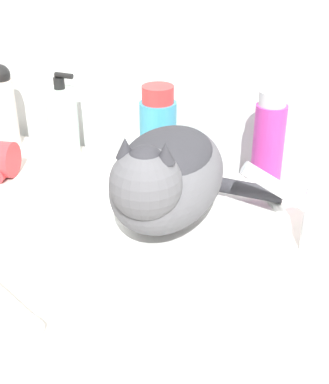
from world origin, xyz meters
name	(u,v)px	position (x,y,z in m)	size (l,w,h in m)	color
sink_basin	(168,225)	(0.00, 0.33, 0.84)	(0.42, 0.42, 0.05)	white
cat	(167,173)	(0.00, 0.32, 0.95)	(0.28, 0.33, 0.18)	#56565B
faucet	(307,211)	(0.23, 0.39, 0.89)	(0.15, 0.07, 0.16)	silver
shampoo_bottle_tall	(268,146)	(0.12, 0.57, 0.92)	(0.06, 0.06, 0.21)	#B2338C
soap_pump_bottle	(63,122)	(-0.35, 0.57, 0.90)	(0.07, 0.07, 0.20)	silver
mouthwash_bottle	(158,133)	(-0.12, 0.57, 0.91)	(0.08, 0.08, 0.20)	teal
lotion_bottle_white	(4,107)	(-0.51, 0.57, 0.92)	(0.05, 0.05, 0.20)	silver
cream_tube	(8,307)	(-0.14, 0.06, 0.83)	(0.14, 0.09, 0.04)	silver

